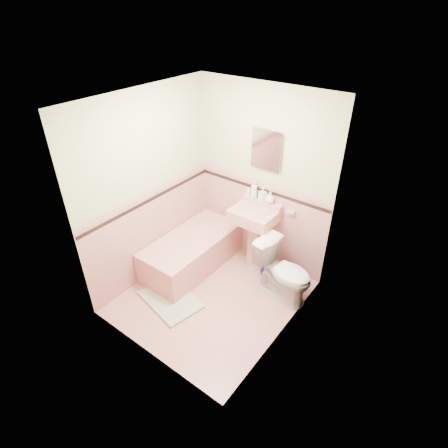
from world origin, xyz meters
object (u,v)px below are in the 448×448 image
Objects in this scene: sink at (253,238)px; soap_bottle_right at (270,197)px; toilet at (284,272)px; bathtub at (192,253)px; bucket at (268,268)px; soap_bottle_mid at (263,194)px; shoe at (172,298)px; medicine_cabinet at (267,150)px; soap_bottle_left at (254,189)px.

soap_bottle_right is (0.11, 0.18, 0.61)m from sink.
toilet is (0.54, -0.46, -0.69)m from soap_bottle_right.
bathtub is 1.09m from bucket.
shoe is (-0.41, -1.42, -1.03)m from soap_bottle_mid.
toilet is at bearing -36.93° from medicine_cabinet.
toilet is (0.65, -0.28, -0.08)m from sink.
soap_bottle_right is 0.99m from toilet.
soap_bottle_right reaches higher than toilet.
toilet is 3.34× the size of bucket.
soap_bottle_right is at bearing -14.65° from medicine_cabinet.
sink is 6.38× the size of shoe.
medicine_cabinet is (0.68, 0.74, 1.47)m from bathtub.
sink reaches higher than bathtub.
sink is at bearing 75.42° from toilet.
medicine_cabinet reaches higher than sink.
toilet is at bearing -40.56° from soap_bottle_right.
soap_bottle_left is at bearing 180.00° from soap_bottle_mid.
sink is 0.69m from soap_bottle_left.
soap_bottle_mid is at bearing 0.00° from soap_bottle_left.
soap_bottle_left is 0.25m from soap_bottle_right.
medicine_cabinet is at bearing 61.78° from toilet.
shoe is at bearing -100.86° from soap_bottle_left.
soap_bottle_left is at bearing -167.61° from medicine_cabinet.
sink is 0.65m from soap_bottle_mid.
sink is 0.46m from bucket.
soap_bottle_mid is at bearing 64.93° from shoe.
toilet reaches higher than bucket.
soap_bottle_right reaches higher than bathtub.
medicine_cabinet reaches higher than toilet.
sink is 0.72m from toilet.
soap_bottle_left is at bearing 70.31° from shoe.
medicine_cabinet is at bearing 12.39° from soap_bottle_left.
shoe is at bearing -108.26° from sink.
soap_bottle_mid is 1.06m from toilet.
toilet is (0.79, -0.46, -0.73)m from soap_bottle_left.
sink reaches higher than bucket.
soap_bottle_right reaches higher than bucket.
soap_bottle_left reaches higher than soap_bottle_mid.
bucket is at bearing -11.38° from sink.
sink is at bearing 168.62° from bucket.
medicine_cabinet is at bearing 137.76° from bucket.
bathtub is 7.78× the size of soap_bottle_mid.
medicine_cabinet is at bearing 90.00° from sink.
soap_bottle_mid is 0.25× the size of toilet.
soap_bottle_right is at bearing 0.00° from soap_bottle_left.
soap_bottle_right is 0.70× the size of bucket.
soap_bottle_right is 1.82m from shoe.
bathtub is at bearing -138.22° from soap_bottle_right.
soap_bottle_left reaches higher than soap_bottle_right.
soap_bottle_mid is 1.33× the size of shoe.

